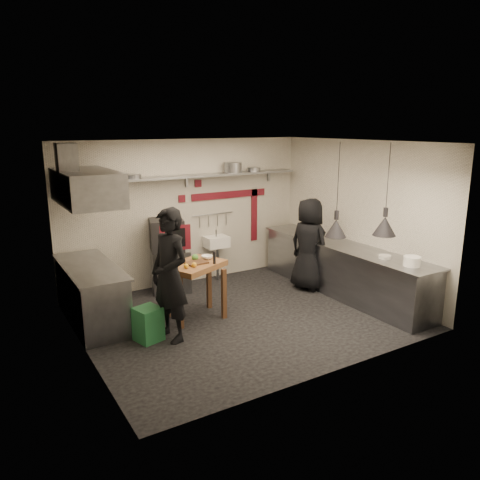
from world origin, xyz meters
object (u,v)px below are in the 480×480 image
green_bin (148,324)px  combi_oven (167,235)px  chef_left (170,275)px  chef_right (309,244)px  oven_stand (171,270)px  prep_table (195,291)px

green_bin → combi_oven: bearing=59.4°
chef_left → chef_right: bearing=88.8°
oven_stand → green_bin: bearing=-106.0°
oven_stand → chef_left: bearing=-97.0°
combi_oven → chef_right: bearing=-12.3°
oven_stand → chef_left: 2.18m
chef_left → oven_stand: bearing=143.9°
combi_oven → chef_left: 2.06m
combi_oven → chef_left: bearing=-95.7°
chef_left → green_bin: bearing=-124.7°
prep_table → green_bin: bearing=178.1°
oven_stand → prep_table: size_ratio=0.87×
chef_right → chef_left: bearing=89.5°
chef_right → prep_table: bearing=80.8°
green_bin → prep_table: bearing=22.5°
prep_table → combi_oven: bearing=61.2°
chef_right → oven_stand: bearing=48.2°
green_bin → chef_left: 0.80m
oven_stand → combi_oven: bearing=-143.7°
oven_stand → green_bin: 2.14m
green_bin → chef_left: chef_left is taller
oven_stand → green_bin: oven_stand is taller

